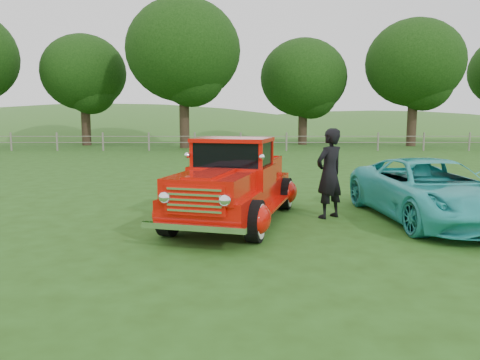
{
  "coord_description": "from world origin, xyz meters",
  "views": [
    {
      "loc": [
        -0.15,
        -8.6,
        2.21
      ],
      "look_at": [
        -0.11,
        1.2,
        0.88
      ],
      "focal_mm": 35.0,
      "sensor_mm": 36.0,
      "label": 1
    }
  ],
  "objects_px": {
    "tree_mid_west": "(84,73)",
    "tree_mid_east": "(415,63)",
    "tree_near_west": "(183,51)",
    "red_pickup": "(234,184)",
    "tree_near_east": "(303,78)",
    "teal_sedan": "(431,190)",
    "man": "(329,173)"
  },
  "relations": [
    {
      "from": "tree_mid_west",
      "to": "tree_mid_east",
      "type": "height_order",
      "value": "tree_mid_east"
    },
    {
      "from": "tree_mid_west",
      "to": "tree_mid_east",
      "type": "relative_size",
      "value": 0.9
    },
    {
      "from": "tree_near_west",
      "to": "tree_near_east",
      "type": "xyz_separation_m",
      "value": [
        9.0,
        4.0,
        -1.55
      ]
    },
    {
      "from": "tree_near_east",
      "to": "red_pickup",
      "type": "distance_m",
      "value": 28.66
    },
    {
      "from": "tree_mid_west",
      "to": "teal_sedan",
      "type": "height_order",
      "value": "tree_mid_west"
    },
    {
      "from": "tree_mid_east",
      "to": "teal_sedan",
      "type": "relative_size",
      "value": 1.99
    },
    {
      "from": "man",
      "to": "red_pickup",
      "type": "bearing_deg",
      "value": -27.13
    },
    {
      "from": "teal_sedan",
      "to": "tree_mid_west",
      "type": "bearing_deg",
      "value": 115.6
    },
    {
      "from": "tree_mid_east",
      "to": "teal_sedan",
      "type": "distance_m",
      "value": 27.87
    },
    {
      "from": "tree_mid_west",
      "to": "man",
      "type": "height_order",
      "value": "tree_mid_west"
    },
    {
      "from": "tree_near_west",
      "to": "teal_sedan",
      "type": "xyz_separation_m",
      "value": [
        7.96,
        -23.77,
        -6.14
      ]
    },
    {
      "from": "tree_mid_west",
      "to": "tree_near_east",
      "type": "bearing_deg",
      "value": 3.37
    },
    {
      "from": "teal_sedan",
      "to": "man",
      "type": "relative_size",
      "value": 2.4
    },
    {
      "from": "red_pickup",
      "to": "tree_mid_east",
      "type": "bearing_deg",
      "value": 78.4
    },
    {
      "from": "man",
      "to": "tree_mid_east",
      "type": "bearing_deg",
      "value": -149.89
    },
    {
      "from": "red_pickup",
      "to": "man",
      "type": "distance_m",
      "value": 2.12
    },
    {
      "from": "red_pickup",
      "to": "tree_mid_west",
      "type": "bearing_deg",
      "value": 129.22
    },
    {
      "from": "tree_near_west",
      "to": "red_pickup",
      "type": "height_order",
      "value": "tree_near_west"
    },
    {
      "from": "tree_mid_west",
      "to": "tree_near_east",
      "type": "height_order",
      "value": "tree_mid_west"
    },
    {
      "from": "red_pickup",
      "to": "man",
      "type": "bearing_deg",
      "value": 24.66
    },
    {
      "from": "tree_mid_east",
      "to": "teal_sedan",
      "type": "xyz_separation_m",
      "value": [
        -9.04,
        -25.77,
        -5.52
      ]
    },
    {
      "from": "tree_near_east",
      "to": "tree_mid_west",
      "type": "bearing_deg",
      "value": -176.63
    },
    {
      "from": "tree_mid_east",
      "to": "tree_near_west",
      "type": "bearing_deg",
      "value": -173.29
    },
    {
      "from": "tree_mid_east",
      "to": "red_pickup",
      "type": "height_order",
      "value": "tree_mid_east"
    },
    {
      "from": "tree_near_west",
      "to": "tree_mid_east",
      "type": "bearing_deg",
      "value": 6.71
    },
    {
      "from": "tree_near_east",
      "to": "teal_sedan",
      "type": "height_order",
      "value": "tree_near_east"
    },
    {
      "from": "tree_near_east",
      "to": "teal_sedan",
      "type": "xyz_separation_m",
      "value": [
        -1.04,
        -27.77,
        -4.59
      ]
    },
    {
      "from": "tree_near_west",
      "to": "man",
      "type": "xyz_separation_m",
      "value": [
        5.84,
        -23.49,
        -5.81
      ]
    },
    {
      "from": "tree_near_east",
      "to": "tree_mid_east",
      "type": "bearing_deg",
      "value": -14.04
    },
    {
      "from": "tree_near_west",
      "to": "red_pickup",
      "type": "distance_m",
      "value": 24.85
    },
    {
      "from": "tree_mid_west",
      "to": "red_pickup",
      "type": "height_order",
      "value": "tree_mid_west"
    },
    {
      "from": "tree_near_west",
      "to": "teal_sedan",
      "type": "bearing_deg",
      "value": -71.5
    }
  ]
}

